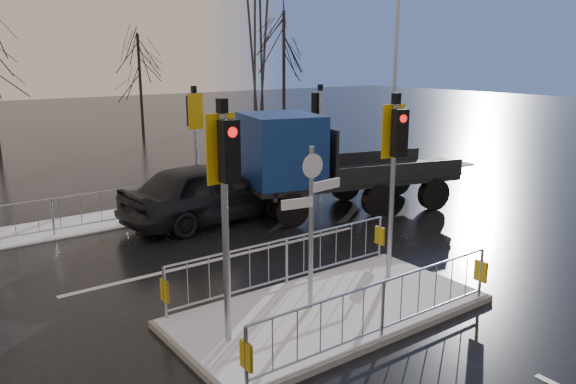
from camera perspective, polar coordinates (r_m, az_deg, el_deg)
ground at (r=10.95m, az=4.19°, el=-12.20°), size 120.00×120.00×0.00m
snow_verge at (r=17.95m, az=-13.79°, el=-2.06°), size 30.00×2.00×0.04m
lane_markings at (r=10.72m, az=5.37°, el=-12.80°), size 8.00×11.38×0.01m
traffic_island at (r=10.78m, az=4.14°, el=-10.33°), size 6.00×3.04×4.15m
far_kerb_fixtures at (r=17.36m, az=-12.44°, el=0.89°), size 18.00×0.65×3.83m
car_far_lane at (r=16.58m, az=-7.98°, el=0.04°), size 5.43×2.60×1.79m
flatbed_truck at (r=17.06m, az=2.25°, el=3.16°), size 7.10×3.98×3.11m
tree_far_b at (r=33.84m, az=-14.87°, el=12.27°), size 3.25×3.25×6.14m
tree_far_c at (r=35.04m, az=-0.43°, el=14.33°), size 4.00×4.00×7.55m
street_lamp_right at (r=23.32m, az=10.96°, el=12.53°), size 1.25×0.18×8.00m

